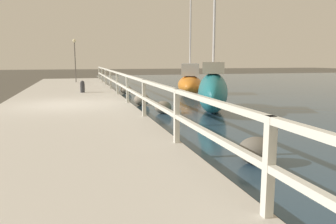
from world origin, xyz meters
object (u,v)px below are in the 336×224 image
(dock_lamp, at_px, (75,51))
(sailboat_orange, at_px, (190,82))
(mooring_bollard, at_px, (82,87))
(sailboat_teal, at_px, (213,90))

(dock_lamp, xyz_separation_m, sailboat_orange, (6.28, -7.64, -1.91))
(mooring_bollard, relative_size, sailboat_orange, 0.11)
(mooring_bollard, xyz_separation_m, dock_lamp, (-0.32, 8.17, 1.98))
(sailboat_orange, bearing_deg, sailboat_teal, -82.21)
(dock_lamp, relative_size, sailboat_orange, 0.59)
(sailboat_orange, relative_size, sailboat_teal, 0.86)
(sailboat_teal, bearing_deg, dock_lamp, 133.28)
(dock_lamp, height_order, sailboat_teal, sailboat_teal)
(dock_lamp, xyz_separation_m, sailboat_teal, (5.04, -13.79, -1.79))
(mooring_bollard, distance_m, dock_lamp, 8.41)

